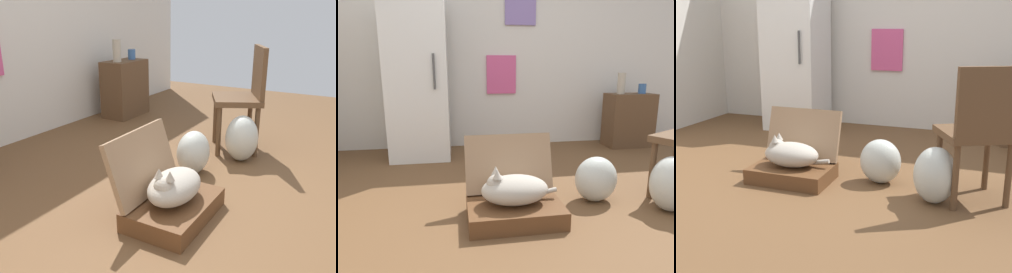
# 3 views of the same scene
# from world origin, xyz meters

# --- Properties ---
(ground_plane) EXTENTS (7.68, 7.68, 0.00)m
(ground_plane) POSITION_xyz_m (0.00, 0.00, 0.00)
(ground_plane) COLOR brown
(ground_plane) RESTS_ON ground
(wall_back) EXTENTS (6.40, 0.15, 2.60)m
(wall_back) POSITION_xyz_m (-0.00, 2.26, 1.30)
(wall_back) COLOR silver
(wall_back) RESTS_ON ground
(suitcase_base) EXTENTS (0.62, 0.42, 0.12)m
(suitcase_base) POSITION_xyz_m (-0.37, 0.16, 0.06)
(suitcase_base) COLOR brown
(suitcase_base) RESTS_ON ground
(suitcase_lid) EXTENTS (0.62, 0.16, 0.41)m
(suitcase_lid) POSITION_xyz_m (-0.37, 0.38, 0.32)
(suitcase_lid) COLOR #9B7756
(suitcase_lid) RESTS_ON suitcase_base
(cat) EXTENTS (0.52, 0.28, 0.25)m
(cat) POSITION_xyz_m (-0.39, 0.16, 0.22)
(cat) COLOR #B2A899
(cat) RESTS_ON suitcase_base
(plastic_bag_white) EXTENTS (0.32, 0.24, 0.34)m
(plastic_bag_white) POSITION_xyz_m (0.29, 0.35, 0.17)
(plastic_bag_white) COLOR silver
(plastic_bag_white) RESTS_ON ground
(plastic_bag_clear) EXTENTS (0.30, 0.27, 0.40)m
(plastic_bag_clear) POSITION_xyz_m (0.73, 0.11, 0.20)
(plastic_bag_clear) COLOR silver
(plastic_bag_clear) RESTS_ON ground
(refrigerator) EXTENTS (0.63, 0.62, 1.73)m
(refrigerator) POSITION_xyz_m (-1.12, 1.80, 0.87)
(refrigerator) COLOR silver
(refrigerator) RESTS_ON ground
(chair) EXTENTS (0.59, 0.57, 0.94)m
(chair) POSITION_xyz_m (0.99, 0.20, 0.52)
(chair) COLOR brown
(chair) RESTS_ON ground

